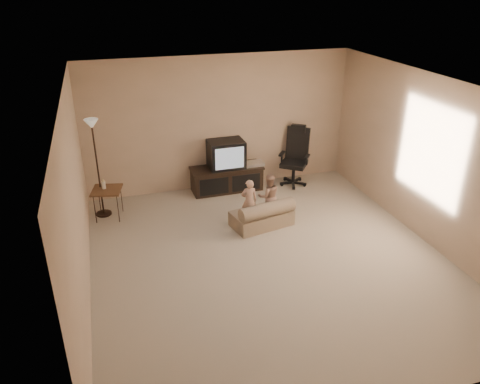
# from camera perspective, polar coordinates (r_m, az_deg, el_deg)

# --- Properties ---
(floor) EXTENTS (5.50, 5.50, 0.00)m
(floor) POSITION_cam_1_polar(r_m,az_deg,el_deg) (6.90, 3.52, -8.15)
(floor) COLOR #AF9E8B
(floor) RESTS_ON ground
(room_shell) EXTENTS (5.50, 5.50, 5.50)m
(room_shell) POSITION_cam_1_polar(r_m,az_deg,el_deg) (6.19, 3.89, 3.67)
(room_shell) COLOR white
(room_shell) RESTS_ON floor
(tv_stand) EXTENTS (1.38, 0.52, 0.99)m
(tv_stand) POSITION_cam_1_polar(r_m,az_deg,el_deg) (8.83, -1.61, 2.69)
(tv_stand) COLOR black
(tv_stand) RESTS_ON floor
(office_chair) EXTENTS (0.75, 0.75, 1.16)m
(office_chair) POSITION_cam_1_polar(r_m,az_deg,el_deg) (9.17, 6.70, 3.46)
(office_chair) COLOR black
(office_chair) RESTS_ON floor
(side_table) EXTENTS (0.56, 0.56, 0.70)m
(side_table) POSITION_cam_1_polar(r_m,az_deg,el_deg) (8.08, -15.96, 0.21)
(side_table) COLOR brown
(side_table) RESTS_ON floor
(floor_lamp) EXTENTS (0.26, 0.26, 1.69)m
(floor_lamp) POSITION_cam_1_polar(r_m,az_deg,el_deg) (7.94, -17.30, 5.29)
(floor_lamp) COLOR black
(floor_lamp) RESTS_ON floor
(child_sofa) EXTENTS (1.05, 0.73, 0.47)m
(child_sofa) POSITION_cam_1_polar(r_m,az_deg,el_deg) (7.64, 2.83, -2.91)
(child_sofa) COLOR gray
(child_sofa) RESTS_ON floor
(toddler_left) EXTENTS (0.29, 0.23, 0.75)m
(toddler_left) POSITION_cam_1_polar(r_m,az_deg,el_deg) (7.71, 1.11, -1.06)
(toddler_left) COLOR tan
(toddler_left) RESTS_ON floor
(toddler_right) EXTENTS (0.40, 0.24, 0.78)m
(toddler_right) POSITION_cam_1_polar(r_m,az_deg,el_deg) (7.84, 3.52, -0.52)
(toddler_right) COLOR tan
(toddler_right) RESTS_ON floor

